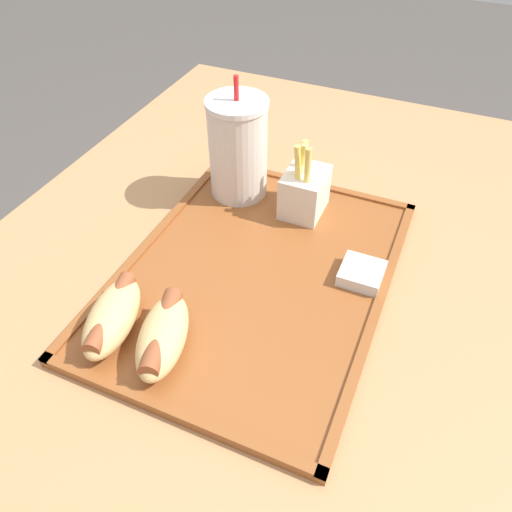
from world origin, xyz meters
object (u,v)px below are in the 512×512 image
fries_carton (306,191)px  sauce_cup_mayo (362,273)px  hot_dog_near (163,335)px  soda_cup (238,148)px  hot_dog_far (112,316)px

fries_carton → sauce_cup_mayo: bearing=-132.2°
hot_dog_near → fries_carton: size_ratio=1.09×
fries_carton → sauce_cup_mayo: 0.16m
soda_cup → hot_dog_far: soda_cup is taller
hot_dog_near → fries_carton: 0.31m
hot_dog_far → sauce_cup_mayo: bearing=-51.0°
soda_cup → sauce_cup_mayo: (-0.11, -0.23, -0.07)m
soda_cup → fries_carton: size_ratio=1.59×
hot_dog_near → sauce_cup_mayo: hot_dog_near is taller
soda_cup → hot_dog_far: 0.32m
hot_dog_near → soda_cup: bearing=9.2°
hot_dog_near → sauce_cup_mayo: size_ratio=2.39×
hot_dog_far → fries_carton: size_ratio=1.08×
hot_dog_far → fries_carton: (0.30, -0.13, 0.01)m
hot_dog_far → hot_dog_near: 0.07m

